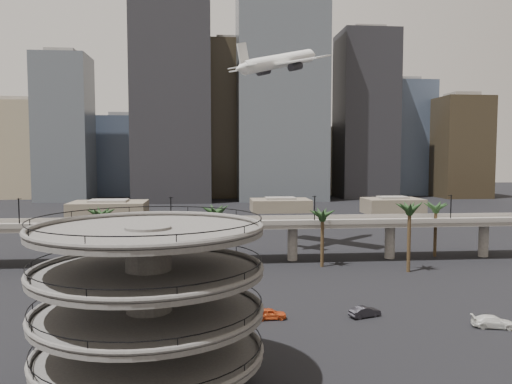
{
  "coord_description": "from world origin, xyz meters",
  "views": [
    {
      "loc": [
        -7.17,
        -51.91,
        23.02
      ],
      "look_at": [
        0.39,
        28.0,
        17.1
      ],
      "focal_mm": 35.0,
      "sensor_mm": 36.0,
      "label": 1
    }
  ],
  "objects": [
    {
      "name": "palm_trees",
      "position": [
        11.58,
        47.18,
        11.3
      ],
      "size": [
        76.4,
        18.4,
        14.0
      ],
      "color": "#45321D",
      "rests_on": "ground"
    },
    {
      "name": "low_buildings",
      "position": [
        6.89,
        142.3,
        2.86
      ],
      "size": [
        135.0,
        27.5,
        6.8
      ],
      "color": "brown",
      "rests_on": "ground"
    },
    {
      "name": "skyline",
      "position": [
        15.11,
        217.09,
        41.97
      ],
      "size": [
        269.0,
        86.0,
        114.86
      ],
      "color": "gray",
      "rests_on": "ground"
    },
    {
      "name": "airborne_jet",
      "position": [
        9.61,
        67.92,
        45.27
      ],
      "size": [
        24.94,
        23.88,
        10.58
      ],
      "rotation": [
        0.0,
        -0.25,
        0.74
      ],
      "color": "silver",
      "rests_on": "ground"
    },
    {
      "name": "parking_ramp",
      "position": [
        -13.0,
        -4.0,
        9.84
      ],
      "size": [
        22.2,
        22.2,
        17.35
      ],
      "color": "#4D4A48",
      "rests_on": "ground"
    },
    {
      "name": "car_c",
      "position": [
        30.6,
        9.98,
        0.8
      ],
      "size": [
        5.89,
        3.54,
        1.6
      ],
      "primitive_type": "imported",
      "rotation": [
        0.0,
        0.0,
        1.32
      ],
      "color": "silver",
      "rests_on": "ground"
    },
    {
      "name": "car_b",
      "position": [
        14.83,
        15.85,
        0.76
      ],
      "size": [
        4.91,
        2.99,
        1.53
      ],
      "primitive_type": "imported",
      "rotation": [
        0.0,
        0.0,
        1.89
      ],
      "color": "black",
      "rests_on": "ground"
    },
    {
      "name": "ground",
      "position": [
        0.0,
        0.0,
        0.0
      ],
      "size": [
        700.0,
        700.0,
        0.0
      ],
      "primitive_type": "plane",
      "color": "black",
      "rests_on": "ground"
    },
    {
      "name": "overpass",
      "position": [
        0.0,
        55.0,
        7.34
      ],
      "size": [
        130.0,
        9.3,
        14.7
      ],
      "color": "#68645D",
      "rests_on": "ground"
    },
    {
      "name": "car_a",
      "position": [
        1.23,
        16.17,
        0.79
      ],
      "size": [
        4.68,
        2.01,
        1.57
      ],
      "primitive_type": "imported",
      "rotation": [
        0.0,
        0.0,
        1.6
      ],
      "color": "#C84A1C",
      "rests_on": "ground"
    }
  ]
}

